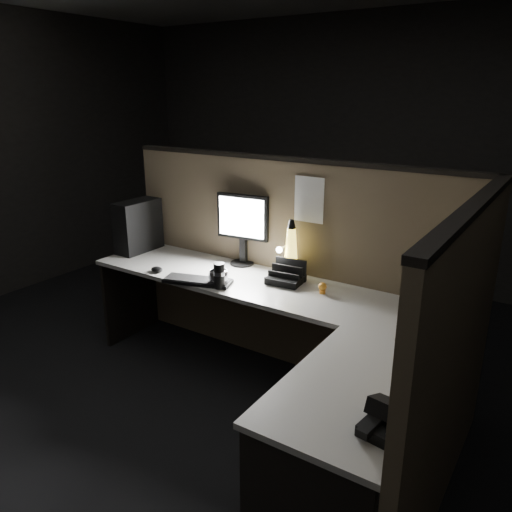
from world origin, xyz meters
The scene contains 17 objects.
floor centered at (0.00, 0.00, 0.00)m, with size 6.00×6.00×0.00m, color black.
room_shell centered at (0.00, 0.00, 1.62)m, with size 6.00×6.00×6.00m.
partition_back centered at (0.00, 0.93, 0.75)m, with size 2.66×0.06×1.50m, color brown.
partition_right centered at (1.33, 0.10, 0.75)m, with size 0.06×1.66×1.50m, color brown.
desk centered at (0.18, 0.25, 0.58)m, with size 2.60×1.60×0.73m.
pc_tower centered at (-1.21, 0.67, 0.93)m, with size 0.17×0.38×0.40m, color black.
monitor centered at (-0.33, 0.86, 1.04)m, with size 0.41×0.17×0.52m.
keyboard centered at (-0.36, 0.37, 0.74)m, with size 0.46×0.15×0.02m, color black.
mouse centered at (-0.74, 0.38, 0.75)m, with size 0.10×0.07×0.04m, color black.
clip_lamp centered at (0.04, 0.82, 0.86)m, with size 0.04×0.17×0.22m.
organizer centered at (0.13, 0.71, 0.77)m, with size 0.24×0.22×0.17m.
lava_lamp centered at (0.11, 0.80, 0.90)m, with size 0.11×0.11×0.41m.
travel_mug centered at (-0.18, 0.38, 0.81)m, with size 0.08×0.08×0.17m, color black.
steel_mug centered at (-0.22, 0.42, 0.78)m, with size 0.13×0.13×0.10m, color silver.
figurine centered at (0.42, 0.66, 0.78)m, with size 0.05×0.05×0.05m, color #FF9E28.
pinned_paper centered at (0.18, 0.90, 1.26)m, with size 0.21×0.00×0.31m, color white.
desk_phone centered at (1.24, -0.43, 0.78)m, with size 0.23×0.24×0.13m.
Camera 1 is at (1.67, -2.01, 1.95)m, focal length 35.00 mm.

